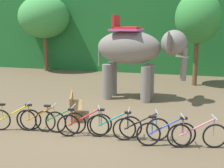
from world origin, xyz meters
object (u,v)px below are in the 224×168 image
bike_black (141,128)px  bike_blue (166,133)px  bike_yellow (15,119)px  bike_orange (41,120)px  tree_center (198,18)px  elephant (136,51)px  tree_left (44,17)px  bike_green (60,121)px  bike_teal (114,126)px  bike_red (85,124)px  wooden_bench (75,105)px  bike_pink (197,135)px

bike_black → bike_blue: 0.79m
bike_yellow → bike_orange: same height
tree_center → elephant: 4.89m
bike_black → bike_blue: size_ratio=1.00×
bike_blue → tree_left: bearing=130.0°
bike_green → bike_teal: 1.77m
bike_teal → bike_orange: bearing=-177.2°
bike_red → bike_teal: bearing=7.0°
bike_blue → wooden_bench: size_ratio=1.08×
elephant → bike_green: size_ratio=2.45×
tree_left → bike_yellow: bearing=-67.6°
elephant → wooden_bench: bearing=-117.4°
wooden_bench → bike_yellow: bearing=-127.3°
bike_teal → bike_blue: 1.61m
bike_yellow → bike_blue: bearing=-0.4°
tree_left → bike_orange: size_ratio=3.08×
bike_black → bike_teal: bearing=178.2°
tree_left → bike_blue: (9.56, -11.41, -3.39)m
bike_blue → bike_black: bearing=163.5°
tree_center → bike_green: (-4.15, -8.70, -3.28)m
bike_green → bike_black: same height
bike_orange → bike_blue: 4.00m
wooden_bench → tree_center: bearing=58.8°
elephant → bike_teal: elephant is taller
bike_orange → bike_teal: (2.41, 0.12, 0.00)m
tree_center → bike_orange: 10.51m
elephant → bike_red: bearing=-97.8°
bike_pink → bike_yellow: bearing=-179.3°
bike_blue → bike_pink: bearing=7.2°
bike_green → bike_teal: same height
bike_yellow → bike_red: bearing=2.5°
bike_green → bike_teal: bearing=1.7°
tree_center → bike_black: bearing=-100.1°
tree_center → bike_yellow: 11.02m
bike_green → tree_left: bearing=118.9°
bike_red → bike_black: same height
bike_black → bike_pink: size_ratio=1.00×
bike_green → bike_orange: bearing=-174.2°
bike_orange → bike_red: bearing=0.1°
bike_orange → bike_pink: bearing=-0.3°
bike_teal → bike_black: (0.84, -0.03, 0.00)m
wooden_bench → bike_teal: bearing=-39.4°
bike_black → bike_pink: 1.61m
bike_yellow → bike_teal: same height
tree_center → bike_teal: size_ratio=2.98×
bike_black → wooden_bench: size_ratio=1.08×
tree_left → bike_yellow: size_ratio=3.17×
tree_left → tree_center: 10.64m
bike_red → bike_black: (1.75, 0.09, 0.00)m
bike_orange → bike_green: bearing=5.8°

